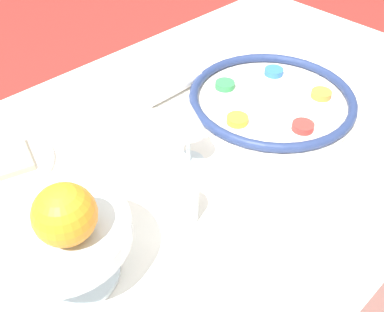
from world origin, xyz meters
TOP-DOWN VIEW (x-y plane):
  - dining_table at (0.00, 0.00)m, footprint 1.42×0.82m
  - seder_plate at (-0.21, 0.02)m, footprint 0.36×0.36m
  - wine_glass at (0.05, 0.03)m, footprint 0.06×0.06m
  - fruit_stand at (0.33, 0.09)m, footprint 0.19×0.19m
  - orange_fruit at (0.33, 0.11)m, footprint 0.08×0.08m
  - bread_plate at (0.30, -0.20)m, footprint 0.18×0.18m
  - napkin_roll at (-0.09, -0.17)m, footprint 0.15×0.04m
  - cup_near at (0.15, 0.11)m, footprint 0.06×0.06m
  - fork_right at (-0.20, 0.28)m, footprint 0.06×0.17m
  - spoon at (-0.08, -0.21)m, footprint 0.15×0.08m

SIDE VIEW (x-z plane):
  - dining_table at x=0.00m, z-range 0.00..0.73m
  - fork_right at x=-0.20m, z-range 0.73..0.73m
  - spoon at x=-0.08m, z-range 0.73..0.73m
  - bread_plate at x=0.30m, z-range 0.73..0.75m
  - seder_plate at x=-0.21m, z-range 0.73..0.76m
  - napkin_roll at x=-0.09m, z-range 0.73..0.77m
  - cup_near at x=0.15m, z-range 0.73..0.79m
  - fruit_stand at x=0.33m, z-range 0.76..0.87m
  - wine_glass at x=0.05m, z-range 0.76..0.90m
  - orange_fruit at x=0.33m, z-range 0.84..0.92m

